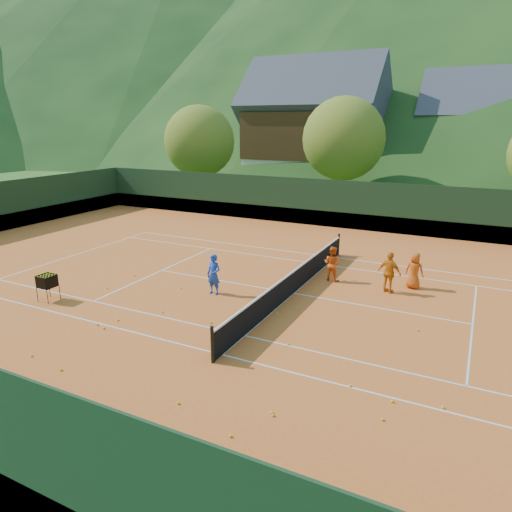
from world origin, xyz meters
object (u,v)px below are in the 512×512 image
at_px(coach, 214,275).
at_px(chalet_left, 314,130).
at_px(student_c, 414,271).
at_px(chalet_mid, 489,138).
at_px(tennis_net, 294,281).
at_px(student_b, 390,273).
at_px(student_a, 332,264).
at_px(ball_hopper, 47,282).

height_order(coach, chalet_left, chalet_left).
distance_m(coach, student_c, 8.00).
height_order(coach, chalet_mid, chalet_mid).
xyz_separation_m(coach, tennis_net, (2.75, 1.43, -0.29)).
xyz_separation_m(student_b, chalet_left, (-13.29, 28.24, 4.81)).
xyz_separation_m(student_a, chalet_mid, (5.14, 31.85, 4.23)).
relative_size(coach, chalet_left, 0.12).
xyz_separation_m(tennis_net, chalet_left, (-10.00, 30.00, 5.13)).
xyz_separation_m(student_a, student_b, (2.44, -0.39, 0.08)).
xyz_separation_m(coach, ball_hopper, (-5.20, -3.35, -0.05)).
bearing_deg(coach, student_c, 35.21).
bearing_deg(chalet_left, student_a, -68.71).
height_order(coach, student_a, coach).
relative_size(student_a, chalet_mid, 0.12).
bearing_deg(chalet_left, student_b, -64.79).
bearing_deg(ball_hopper, chalet_mid, 70.23).
bearing_deg(ball_hopper, student_b, 30.23).
height_order(student_b, student_c, student_b).
xyz_separation_m(coach, chalet_mid, (8.75, 35.43, 4.17)).
relative_size(student_a, student_b, 0.90).
bearing_deg(tennis_net, chalet_mid, 79.99).
height_order(ball_hopper, chalet_left, chalet_left).
xyz_separation_m(ball_hopper, chalet_left, (-2.06, 34.79, 4.88)).
xyz_separation_m(student_a, chalet_left, (-10.86, 27.85, 4.89)).
bearing_deg(ball_hopper, chalet_left, 93.38).
height_order(ball_hopper, chalet_mid, chalet_mid).
xyz_separation_m(coach, student_c, (6.84, 4.14, -0.06)).
relative_size(student_b, tennis_net, 0.14).
bearing_deg(tennis_net, student_b, 28.14).
bearing_deg(student_c, chalet_left, -56.67).
xyz_separation_m(coach, student_b, (6.04, 3.19, 0.02)).
relative_size(coach, ball_hopper, 1.59).
distance_m(student_a, tennis_net, 2.32).
height_order(student_a, student_c, student_a).
bearing_deg(student_c, student_a, 15.79).
xyz_separation_m(student_b, chalet_mid, (2.71, 32.24, 4.15)).
relative_size(coach, chalet_mid, 0.13).
distance_m(student_b, ball_hopper, 13.00).
bearing_deg(chalet_mid, ball_hopper, -109.77).
xyz_separation_m(student_c, chalet_mid, (1.91, 31.29, 4.23)).
xyz_separation_m(student_a, tennis_net, (-0.86, -2.15, -0.24)).
bearing_deg(student_c, chalet_mid, -87.47).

